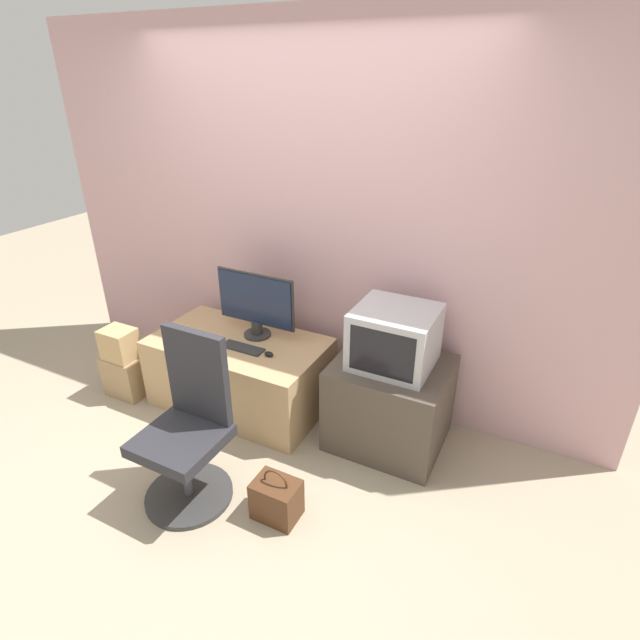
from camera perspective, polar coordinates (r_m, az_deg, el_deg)
ground_plane at (r=3.22m, az=-13.14°, el=-18.38°), size 12.00×12.00×0.00m
wall_back at (r=3.51m, az=-1.52°, el=11.08°), size 4.40×0.05×2.60m
desk at (r=3.72m, az=-9.10°, el=-5.88°), size 1.24×0.70×0.53m
side_stand at (r=3.33m, az=7.94°, el=-9.39°), size 0.71×0.62×0.59m
main_monitor at (r=3.52m, az=-7.36°, el=1.86°), size 0.61×0.19×0.48m
keyboard at (r=3.47m, az=-8.81°, el=-3.17°), size 0.31×0.10×0.01m
mouse at (r=3.36m, az=-5.87°, el=-3.89°), size 0.07×0.04×0.03m
crt_tv at (r=3.09m, az=8.51°, el=-1.98°), size 0.49×0.46×0.38m
office_chair at (r=2.96m, az=-14.79°, el=-12.35°), size 0.50×0.50×1.01m
cardboard_box_lower at (r=4.10m, az=-21.31°, el=-5.95°), size 0.31×0.21×0.32m
cardboard_box_upper at (r=3.97m, az=-21.96°, el=-2.57°), size 0.24×0.19×0.24m
handbag at (r=2.94m, az=-4.99°, el=-19.70°), size 0.25×0.19×0.33m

